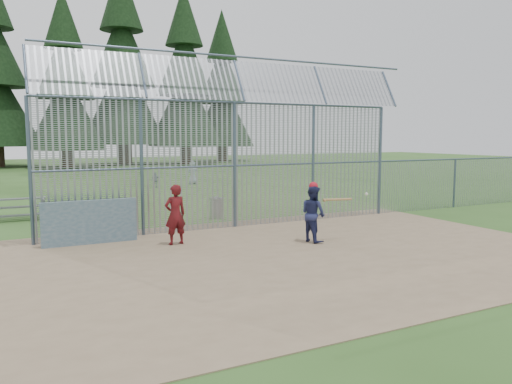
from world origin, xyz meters
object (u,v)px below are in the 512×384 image
dugout_wall (90,222)px  batter (313,214)px  bleacher (0,209)px  trash_can (217,208)px  onlooker (175,215)px

dugout_wall → batter: batter is taller
dugout_wall → bleacher: dugout_wall is taller
trash_can → bleacher: 7.53m
batter → bleacher: 11.08m
batter → bleacher: (-7.75, 7.91, -0.39)m
batter → bleacher: size_ratio=0.52×
bleacher → trash_can: bearing=-23.0°
onlooker → trash_can: onlooker is taller
onlooker → bleacher: (-4.23, 6.51, -0.43)m
onlooker → dugout_wall: bearing=-32.7°
batter → trash_can: 5.06m
onlooker → bleacher: onlooker is taller
batter → trash_can: size_ratio=1.91×
dugout_wall → trash_can: dugout_wall is taller
trash_can → onlooker: bearing=-127.1°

